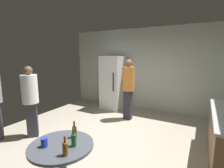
{
  "coord_description": "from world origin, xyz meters",
  "views": [
    {
      "loc": [
        1.79,
        -2.73,
        1.83
      ],
      "look_at": [
        -0.01,
        0.51,
        1.19
      ],
      "focal_mm": 26.77,
      "sensor_mm": 36.0,
      "label": 1
    }
  ],
  "objects_px": {
    "beer_bottle_amber": "(65,148)",
    "beer_bottle_brown": "(74,132)",
    "beer_bottle_green": "(74,140)",
    "person_in_orange_shirt": "(128,85)",
    "refrigerator": "(113,83)",
    "plastic_cup_blue": "(44,142)",
    "person_in_white_shirt": "(30,97)",
    "foreground_table": "(62,152)"
  },
  "relations": [
    {
      "from": "foreground_table",
      "to": "beer_bottle_amber",
      "type": "bearing_deg",
      "value": -34.35
    },
    {
      "from": "foreground_table",
      "to": "beer_bottle_green",
      "type": "relative_size",
      "value": 3.48
    },
    {
      "from": "beer_bottle_amber",
      "to": "plastic_cup_blue",
      "type": "xyz_separation_m",
      "value": [
        -0.35,
        0.01,
        -0.03
      ]
    },
    {
      "from": "person_in_orange_shirt",
      "to": "refrigerator",
      "type": "bearing_deg",
      "value": -127.6
    },
    {
      "from": "refrigerator",
      "to": "beer_bottle_brown",
      "type": "distance_m",
      "value": 3.57
    },
    {
      "from": "person_in_orange_shirt",
      "to": "person_in_white_shirt",
      "type": "distance_m",
      "value": 2.5
    },
    {
      "from": "foreground_table",
      "to": "beer_bottle_brown",
      "type": "xyz_separation_m",
      "value": [
        0.03,
        0.22,
        0.19
      ]
    },
    {
      "from": "beer_bottle_amber",
      "to": "plastic_cup_blue",
      "type": "distance_m",
      "value": 0.35
    },
    {
      "from": "beer_bottle_amber",
      "to": "beer_bottle_brown",
      "type": "distance_m",
      "value": 0.41
    },
    {
      "from": "beer_bottle_green",
      "to": "person_in_orange_shirt",
      "type": "bearing_deg",
      "value": 100.34
    },
    {
      "from": "refrigerator",
      "to": "foreground_table",
      "type": "bearing_deg",
      "value": -71.08
    },
    {
      "from": "refrigerator",
      "to": "plastic_cup_blue",
      "type": "xyz_separation_m",
      "value": [
        1.08,
        -3.69,
        -0.11
      ]
    },
    {
      "from": "beer_bottle_brown",
      "to": "beer_bottle_green",
      "type": "distance_m",
      "value": 0.22
    },
    {
      "from": "person_in_orange_shirt",
      "to": "person_in_white_shirt",
      "type": "height_order",
      "value": "person_in_orange_shirt"
    },
    {
      "from": "beer_bottle_brown",
      "to": "person_in_white_shirt",
      "type": "height_order",
      "value": "person_in_white_shirt"
    },
    {
      "from": "refrigerator",
      "to": "foreground_table",
      "type": "relative_size",
      "value": 2.25
    },
    {
      "from": "beer_bottle_amber",
      "to": "person_in_white_shirt",
      "type": "relative_size",
      "value": 0.14
    },
    {
      "from": "refrigerator",
      "to": "person_in_white_shirt",
      "type": "bearing_deg",
      "value": -102.63
    },
    {
      "from": "beer_bottle_brown",
      "to": "foreground_table",
      "type": "bearing_deg",
      "value": -97.14
    },
    {
      "from": "person_in_white_shirt",
      "to": "beer_bottle_brown",
      "type": "bearing_deg",
      "value": 23.59
    },
    {
      "from": "beer_bottle_amber",
      "to": "person_in_white_shirt",
      "type": "height_order",
      "value": "person_in_white_shirt"
    },
    {
      "from": "plastic_cup_blue",
      "to": "person_in_white_shirt",
      "type": "relative_size",
      "value": 0.07
    },
    {
      "from": "refrigerator",
      "to": "beer_bottle_green",
      "type": "relative_size",
      "value": 7.83
    },
    {
      "from": "person_in_white_shirt",
      "to": "plastic_cup_blue",
      "type": "bearing_deg",
      "value": 12.19
    },
    {
      "from": "refrigerator",
      "to": "foreground_table",
      "type": "distance_m",
      "value": 3.77
    },
    {
      "from": "beer_bottle_brown",
      "to": "plastic_cup_blue",
      "type": "xyz_separation_m",
      "value": [
        -0.16,
        -0.35,
        -0.03
      ]
    },
    {
      "from": "plastic_cup_blue",
      "to": "beer_bottle_amber",
      "type": "bearing_deg",
      "value": -1.54
    },
    {
      "from": "beer_bottle_green",
      "to": "plastic_cup_blue",
      "type": "relative_size",
      "value": 2.09
    },
    {
      "from": "beer_bottle_green",
      "to": "person_in_orange_shirt",
      "type": "relative_size",
      "value": 0.13
    },
    {
      "from": "beer_bottle_amber",
      "to": "person_in_orange_shirt",
      "type": "height_order",
      "value": "person_in_orange_shirt"
    },
    {
      "from": "beer_bottle_amber",
      "to": "beer_bottle_green",
      "type": "xyz_separation_m",
      "value": [
        -0.05,
        0.19,
        0.0
      ]
    },
    {
      "from": "beer_bottle_brown",
      "to": "person_in_orange_shirt",
      "type": "xyz_separation_m",
      "value": [
        -0.38,
        2.68,
        0.19
      ]
    },
    {
      "from": "refrigerator",
      "to": "beer_bottle_amber",
      "type": "xyz_separation_m",
      "value": [
        1.44,
        -3.7,
        -0.08
      ]
    },
    {
      "from": "foreground_table",
      "to": "beer_bottle_amber",
      "type": "xyz_separation_m",
      "value": [
        0.22,
        -0.15,
        0.19
      ]
    },
    {
      "from": "foreground_table",
      "to": "beer_bottle_green",
      "type": "bearing_deg",
      "value": 14.46
    },
    {
      "from": "refrigerator",
      "to": "beer_bottle_brown",
      "type": "height_order",
      "value": "refrigerator"
    },
    {
      "from": "foreground_table",
      "to": "beer_bottle_green",
      "type": "xyz_separation_m",
      "value": [
        0.17,
        0.04,
        0.19
      ]
    },
    {
      "from": "plastic_cup_blue",
      "to": "person_in_white_shirt",
      "type": "distance_m",
      "value": 1.97
    },
    {
      "from": "beer_bottle_green",
      "to": "person_in_white_shirt",
      "type": "relative_size",
      "value": 0.14
    },
    {
      "from": "foreground_table",
      "to": "person_in_orange_shirt",
      "type": "relative_size",
      "value": 0.47
    },
    {
      "from": "beer_bottle_brown",
      "to": "beer_bottle_green",
      "type": "bearing_deg",
      "value": -50.73
    },
    {
      "from": "beer_bottle_amber",
      "to": "beer_bottle_brown",
      "type": "relative_size",
      "value": 1.0
    }
  ]
}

